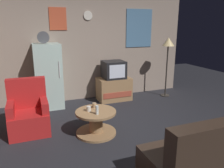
{
  "coord_description": "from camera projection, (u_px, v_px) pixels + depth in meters",
  "views": [
    {
      "loc": [
        -1.54,
        -3.1,
        1.89
      ],
      "look_at": [
        -0.01,
        0.9,
        0.75
      ],
      "focal_mm": 35.31,
      "sensor_mm": 36.0,
      "label": 1
    }
  ],
  "objects": [
    {
      "name": "coffee_table",
      "position": [
        96.0,
        122.0,
        3.93
      ],
      "size": [
        0.72,
        0.72,
        0.43
      ],
      "color": "#9E754C",
      "rests_on": "ground_plane"
    },
    {
      "name": "wine_glass",
      "position": [
        97.0,
        110.0,
        3.72
      ],
      "size": [
        0.05,
        0.05,
        0.15
      ],
      "primitive_type": "cylinder",
      "color": "silver",
      "rests_on": "coffee_table"
    },
    {
      "name": "standing_lamp",
      "position": [
        168.0,
        46.0,
        5.78
      ],
      "size": [
        0.32,
        0.32,
        1.59
      ],
      "color": "#332D28",
      "rests_on": "ground_plane"
    },
    {
      "name": "mug_ceramic_tan",
      "position": [
        94.0,
        105.0,
        4.02
      ],
      "size": [
        0.08,
        0.08,
        0.09
      ],
      "primitive_type": "cylinder",
      "color": "tan",
      "rests_on": "coffee_table"
    },
    {
      "name": "mug_ceramic_white",
      "position": [
        89.0,
        109.0,
        3.86
      ],
      "size": [
        0.08,
        0.08,
        0.09
      ],
      "primitive_type": "cylinder",
      "color": "silver",
      "rests_on": "coffee_table"
    },
    {
      "name": "fridge",
      "position": [
        48.0,
        76.0,
        5.1
      ],
      "size": [
        0.6,
        0.62,
        1.77
      ],
      "color": "silver",
      "rests_on": "ground_plane"
    },
    {
      "name": "ground_plane",
      "position": [
        131.0,
        138.0,
        3.81
      ],
      "size": [
        12.0,
        12.0,
        0.0
      ],
      "primitive_type": "plane",
      "color": "#232328"
    },
    {
      "name": "crt_tv",
      "position": [
        114.0,
        70.0,
        5.6
      ],
      "size": [
        0.54,
        0.51,
        0.44
      ],
      "color": "black",
      "rests_on": "tv_stand"
    },
    {
      "name": "couch",
      "position": [
        215.0,
        157.0,
        2.72
      ],
      "size": [
        1.7,
        0.8,
        0.92
      ],
      "color": "#38281E",
      "rests_on": "ground_plane"
    },
    {
      "name": "armchair",
      "position": [
        29.0,
        114.0,
        4.0
      ],
      "size": [
        0.68,
        0.68,
        0.96
      ],
      "color": "red",
      "rests_on": "ground_plane"
    },
    {
      "name": "tv_stand",
      "position": [
        114.0,
        89.0,
        5.73
      ],
      "size": [
        0.84,
        0.53,
        0.58
      ],
      "color": "#9E754C",
      "rests_on": "ground_plane"
    },
    {
      "name": "wall_with_art",
      "position": [
        91.0,
        47.0,
        5.68
      ],
      "size": [
        5.2,
        0.12,
        2.71
      ],
      "color": "gray",
      "rests_on": "ground_plane"
    }
  ]
}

